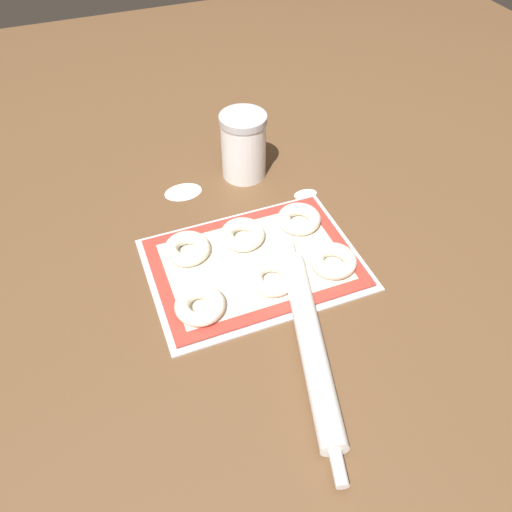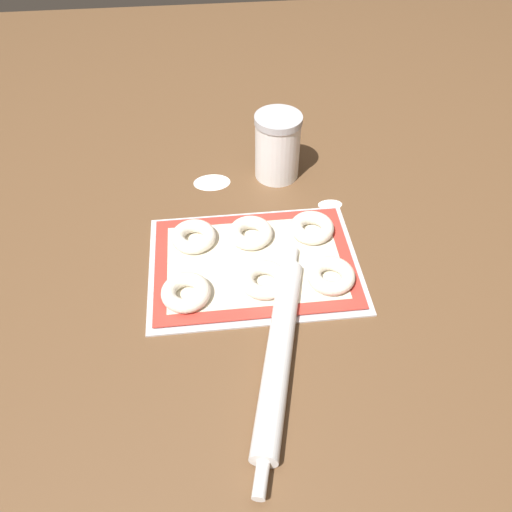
{
  "view_description": "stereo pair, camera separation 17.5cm",
  "coord_description": "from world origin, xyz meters",
  "px_view_note": "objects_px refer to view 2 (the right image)",
  "views": [
    {
      "loc": [
        -0.24,
        -0.64,
        0.73
      ],
      "look_at": [
        0.0,
        -0.01,
        0.02
      ],
      "focal_mm": 35.0,
      "sensor_mm": 36.0,
      "label": 1
    },
    {
      "loc": [
        -0.07,
        -0.68,
        0.73
      ],
      "look_at": [
        0.0,
        -0.01,
        0.02
      ],
      "focal_mm": 35.0,
      "sensor_mm": 36.0,
      "label": 2
    }
  ],
  "objects_px": {
    "bagel_back_left": "(194,236)",
    "rolling_pin": "(279,350)",
    "bagel_front_right": "(331,276)",
    "bagel_back_right": "(312,228)",
    "bagel_front_left": "(186,292)",
    "baking_tray": "(256,263)",
    "bagel_front_center": "(264,280)",
    "bagel_back_center": "(252,233)",
    "flour_canister": "(277,147)"
  },
  "relations": [
    {
      "from": "bagel_front_right",
      "to": "flour_canister",
      "type": "bearing_deg",
      "value": 98.59
    },
    {
      "from": "bagel_front_right",
      "to": "bagel_back_right",
      "type": "height_order",
      "value": "same"
    },
    {
      "from": "baking_tray",
      "to": "bagel_front_right",
      "type": "relative_size",
      "value": 4.53
    },
    {
      "from": "bagel_front_left",
      "to": "bagel_back_right",
      "type": "xyz_separation_m",
      "value": [
        0.26,
        0.15,
        0.0
      ]
    },
    {
      "from": "bagel_back_left",
      "to": "bagel_back_center",
      "type": "height_order",
      "value": "same"
    },
    {
      "from": "bagel_back_left",
      "to": "rolling_pin",
      "type": "distance_m",
      "value": 0.32
    },
    {
      "from": "bagel_front_right",
      "to": "flour_canister",
      "type": "xyz_separation_m",
      "value": [
        -0.05,
        0.36,
        0.05
      ]
    },
    {
      "from": "bagel_front_right",
      "to": "bagel_back_left",
      "type": "relative_size",
      "value": 1.0
    },
    {
      "from": "baking_tray",
      "to": "bagel_front_left",
      "type": "xyz_separation_m",
      "value": [
        -0.14,
        -0.08,
        0.02
      ]
    },
    {
      "from": "bagel_back_left",
      "to": "baking_tray",
      "type": "bearing_deg",
      "value": -29.76
    },
    {
      "from": "bagel_back_center",
      "to": "bagel_front_left",
      "type": "bearing_deg",
      "value": -133.72
    },
    {
      "from": "bagel_front_left",
      "to": "rolling_pin",
      "type": "bearing_deg",
      "value": -42.44
    },
    {
      "from": "baking_tray",
      "to": "bagel_front_center",
      "type": "distance_m",
      "value": 0.07
    },
    {
      "from": "bagel_front_left",
      "to": "rolling_pin",
      "type": "relative_size",
      "value": 0.2
    },
    {
      "from": "baking_tray",
      "to": "bagel_back_center",
      "type": "xyz_separation_m",
      "value": [
        -0.0,
        0.07,
        0.02
      ]
    },
    {
      "from": "bagel_front_left",
      "to": "bagel_back_center",
      "type": "height_order",
      "value": "same"
    },
    {
      "from": "baking_tray",
      "to": "bagel_back_center",
      "type": "relative_size",
      "value": 4.53
    },
    {
      "from": "bagel_front_right",
      "to": "bagel_front_left",
      "type": "bearing_deg",
      "value": -177.73
    },
    {
      "from": "flour_canister",
      "to": "rolling_pin",
      "type": "height_order",
      "value": "flour_canister"
    },
    {
      "from": "baking_tray",
      "to": "bagel_front_left",
      "type": "distance_m",
      "value": 0.16
    },
    {
      "from": "bagel_front_center",
      "to": "bagel_back_center",
      "type": "relative_size",
      "value": 1.0
    },
    {
      "from": "bagel_front_left",
      "to": "bagel_back_left",
      "type": "bearing_deg",
      "value": 83.15
    },
    {
      "from": "bagel_back_center",
      "to": "bagel_back_right",
      "type": "relative_size",
      "value": 1.0
    },
    {
      "from": "bagel_back_left",
      "to": "rolling_pin",
      "type": "height_order",
      "value": "rolling_pin"
    },
    {
      "from": "bagel_front_center",
      "to": "flour_canister",
      "type": "bearing_deg",
      "value": 78.22
    },
    {
      "from": "bagel_back_left",
      "to": "rolling_pin",
      "type": "bearing_deg",
      "value": -64.66
    },
    {
      "from": "bagel_front_right",
      "to": "baking_tray",
      "type": "bearing_deg",
      "value": 153.83
    },
    {
      "from": "bagel_front_left",
      "to": "bagel_front_right",
      "type": "height_order",
      "value": "same"
    },
    {
      "from": "bagel_back_right",
      "to": "bagel_front_left",
      "type": "bearing_deg",
      "value": -150.97
    },
    {
      "from": "bagel_front_center",
      "to": "bagel_back_right",
      "type": "height_order",
      "value": "same"
    },
    {
      "from": "bagel_front_left",
      "to": "bagel_front_center",
      "type": "bearing_deg",
      "value": 5.64
    },
    {
      "from": "bagel_back_left",
      "to": "bagel_back_right",
      "type": "relative_size",
      "value": 1.0
    },
    {
      "from": "bagel_back_center",
      "to": "rolling_pin",
      "type": "distance_m",
      "value": 0.28
    },
    {
      "from": "baking_tray",
      "to": "bagel_back_left",
      "type": "xyz_separation_m",
      "value": [
        -0.12,
        0.07,
        0.02
      ]
    },
    {
      "from": "bagel_front_center",
      "to": "bagel_back_right",
      "type": "xyz_separation_m",
      "value": [
        0.12,
        0.13,
        0.0
      ]
    },
    {
      "from": "bagel_back_left",
      "to": "bagel_back_right",
      "type": "xyz_separation_m",
      "value": [
        0.24,
        -0.0,
        0.0
      ]
    },
    {
      "from": "baking_tray",
      "to": "rolling_pin",
      "type": "height_order",
      "value": "rolling_pin"
    },
    {
      "from": "rolling_pin",
      "to": "bagel_back_left",
      "type": "bearing_deg",
      "value": 115.34
    },
    {
      "from": "bagel_front_right",
      "to": "bagel_back_right",
      "type": "relative_size",
      "value": 1.0
    },
    {
      "from": "flour_canister",
      "to": "rolling_pin",
      "type": "xyz_separation_m",
      "value": [
        -0.07,
        -0.51,
        -0.06
      ]
    },
    {
      "from": "baking_tray",
      "to": "flour_canister",
      "type": "xyz_separation_m",
      "value": [
        0.08,
        0.29,
        0.07
      ]
    },
    {
      "from": "bagel_front_center",
      "to": "bagel_front_right",
      "type": "relative_size",
      "value": 1.0
    },
    {
      "from": "baking_tray",
      "to": "rolling_pin",
      "type": "relative_size",
      "value": 0.89
    },
    {
      "from": "bagel_front_left",
      "to": "flour_canister",
      "type": "relative_size",
      "value": 0.59
    },
    {
      "from": "bagel_front_left",
      "to": "bagel_front_center",
      "type": "distance_m",
      "value": 0.15
    },
    {
      "from": "flour_canister",
      "to": "rolling_pin",
      "type": "relative_size",
      "value": 0.34
    },
    {
      "from": "bagel_front_center",
      "to": "rolling_pin",
      "type": "xyz_separation_m",
      "value": [
        0.01,
        -0.15,
        -0.0
      ]
    },
    {
      "from": "baking_tray",
      "to": "bagel_back_center",
      "type": "distance_m",
      "value": 0.07
    },
    {
      "from": "baking_tray",
      "to": "bagel_front_center",
      "type": "bearing_deg",
      "value": -82.59
    },
    {
      "from": "baking_tray",
      "to": "bagel_back_center",
      "type": "bearing_deg",
      "value": 90.0
    }
  ]
}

